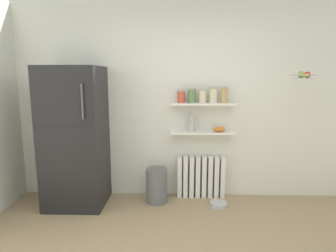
# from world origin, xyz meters

# --- Properties ---
(back_wall) EXTENTS (7.04, 0.10, 2.60)m
(back_wall) POSITION_xyz_m (0.00, 2.05, 1.30)
(back_wall) COLOR silver
(back_wall) RESTS_ON ground_plane
(refrigerator) EXTENTS (0.73, 0.69, 1.77)m
(refrigerator) POSITION_xyz_m (-1.33, 1.67, 0.89)
(refrigerator) COLOR black
(refrigerator) RESTS_ON ground_plane
(radiator) EXTENTS (0.65, 0.12, 0.57)m
(radiator) POSITION_xyz_m (0.29, 1.92, 0.29)
(radiator) COLOR white
(radiator) RESTS_ON ground_plane
(wall_shelf_lower) EXTENTS (0.84, 0.22, 0.02)m
(wall_shelf_lower) POSITION_xyz_m (0.29, 1.89, 0.92)
(wall_shelf_lower) COLOR white
(wall_shelf_upper) EXTENTS (0.84, 0.22, 0.02)m
(wall_shelf_upper) POSITION_xyz_m (0.29, 1.89, 1.29)
(wall_shelf_upper) COLOR white
(storage_jar_0) EXTENTS (0.10, 0.10, 0.17)m
(storage_jar_0) POSITION_xyz_m (0.01, 1.89, 1.39)
(storage_jar_0) COLOR #C64C38
(storage_jar_0) RESTS_ON wall_shelf_upper
(storage_jar_1) EXTENTS (0.10, 0.10, 0.19)m
(storage_jar_1) POSITION_xyz_m (0.15, 1.89, 1.40)
(storage_jar_1) COLOR #5B7F4C
(storage_jar_1) RESTS_ON wall_shelf_upper
(storage_jar_2) EXTENTS (0.09, 0.09, 0.18)m
(storage_jar_2) POSITION_xyz_m (0.29, 1.89, 1.40)
(storage_jar_2) COLOR beige
(storage_jar_2) RESTS_ON wall_shelf_upper
(storage_jar_3) EXTENTS (0.10, 0.10, 0.20)m
(storage_jar_3) POSITION_xyz_m (0.43, 1.89, 1.41)
(storage_jar_3) COLOR beige
(storage_jar_3) RESTS_ON wall_shelf_upper
(storage_jar_4) EXTENTS (0.09, 0.09, 0.21)m
(storage_jar_4) POSITION_xyz_m (0.57, 1.89, 1.41)
(storage_jar_4) COLOR tan
(storage_jar_4) RESTS_ON wall_shelf_upper
(vase) EXTENTS (0.08, 0.08, 0.23)m
(vase) POSITION_xyz_m (0.16, 1.89, 1.04)
(vase) COLOR #B2ADA8
(vase) RESTS_ON wall_shelf_lower
(shelf_bowl) EXTENTS (0.15, 0.15, 0.07)m
(shelf_bowl) POSITION_xyz_m (0.52, 1.89, 0.96)
(shelf_bowl) COLOR orange
(shelf_bowl) RESTS_ON wall_shelf_lower
(trash_bin) EXTENTS (0.28, 0.28, 0.46)m
(trash_bin) POSITION_xyz_m (-0.30, 1.74, 0.23)
(trash_bin) COLOR slate
(trash_bin) RESTS_ON ground_plane
(pet_food_bowl) EXTENTS (0.22, 0.22, 0.05)m
(pet_food_bowl) POSITION_xyz_m (0.50, 1.63, 0.03)
(pet_food_bowl) COLOR #B7B7BC
(pet_food_bowl) RESTS_ON ground_plane
(hanging_fruit_basket) EXTENTS (0.29, 0.29, 0.09)m
(hanging_fruit_basket) POSITION_xyz_m (1.44, 1.62, 1.66)
(hanging_fruit_basket) COLOR #B2B2B7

